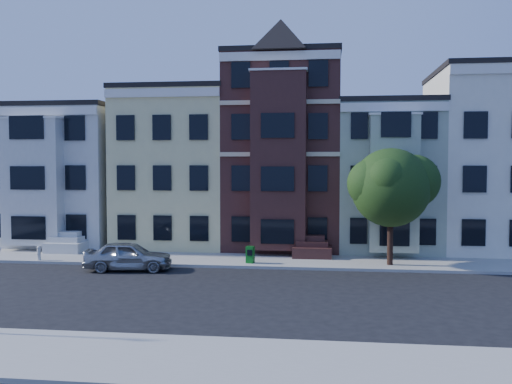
# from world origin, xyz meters

# --- Properties ---
(ground) EXTENTS (120.00, 120.00, 0.00)m
(ground) POSITION_xyz_m (0.00, 0.00, 0.00)
(ground) COLOR black
(far_sidewalk) EXTENTS (60.00, 4.00, 0.15)m
(far_sidewalk) POSITION_xyz_m (0.00, 8.00, 0.07)
(far_sidewalk) COLOR #9E9B93
(far_sidewalk) RESTS_ON ground
(near_sidewalk) EXTENTS (60.00, 4.00, 0.15)m
(near_sidewalk) POSITION_xyz_m (0.00, -8.00, 0.07)
(near_sidewalk) COLOR #9E9B93
(near_sidewalk) RESTS_ON ground
(house_white) EXTENTS (8.00, 9.00, 9.00)m
(house_white) POSITION_xyz_m (-15.00, 14.50, 4.50)
(house_white) COLOR silver
(house_white) RESTS_ON ground
(house_yellow) EXTENTS (7.00, 9.00, 10.00)m
(house_yellow) POSITION_xyz_m (-7.00, 14.50, 5.00)
(house_yellow) COLOR beige
(house_yellow) RESTS_ON ground
(house_brown) EXTENTS (7.00, 9.00, 12.00)m
(house_brown) POSITION_xyz_m (0.00, 14.50, 6.00)
(house_brown) COLOR #3E1E1B
(house_brown) RESTS_ON ground
(house_green) EXTENTS (6.00, 9.00, 9.00)m
(house_green) POSITION_xyz_m (6.50, 14.50, 4.50)
(house_green) COLOR #9AA790
(house_green) RESTS_ON ground
(house_cream) EXTENTS (8.00, 9.00, 11.00)m
(house_cream) POSITION_xyz_m (13.50, 14.50, 5.50)
(house_cream) COLOR white
(house_cream) RESTS_ON ground
(street_tree) EXTENTS (7.98, 7.98, 7.57)m
(street_tree) POSITION_xyz_m (6.08, 7.27, 3.93)
(street_tree) COLOR #274B17
(street_tree) RESTS_ON far_sidewalk
(parked_car) EXTENTS (4.61, 2.33, 1.50)m
(parked_car) POSITION_xyz_m (-7.28, 4.78, 0.75)
(parked_car) COLOR #9B9EA4
(parked_car) RESTS_ON ground
(newspaper_box) EXTENTS (0.47, 0.43, 0.90)m
(newspaper_box) POSITION_xyz_m (-1.27, 6.88, 0.60)
(newspaper_box) COLOR #0C5A18
(newspaper_box) RESTS_ON far_sidewalk
(fire_hydrant) EXTENTS (0.23, 0.23, 0.63)m
(fire_hydrant) POSITION_xyz_m (-12.94, 6.30, 0.46)
(fire_hydrant) COLOR beige
(fire_hydrant) RESTS_ON far_sidewalk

